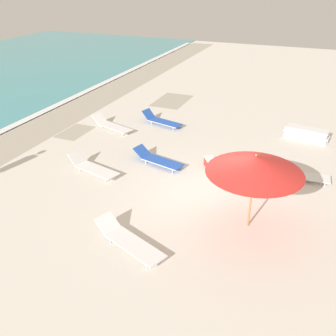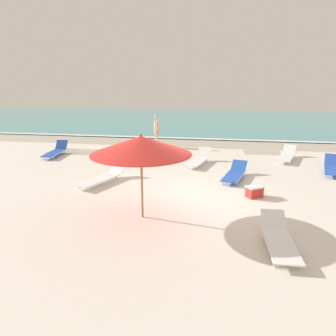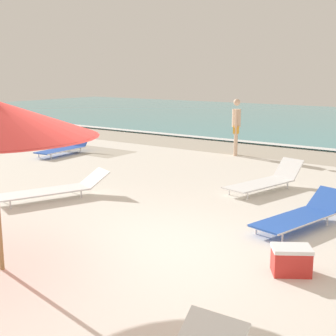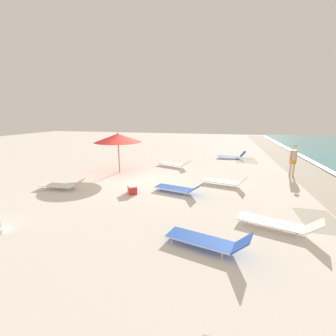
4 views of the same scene
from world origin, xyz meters
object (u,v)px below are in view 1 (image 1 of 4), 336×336
object	(u,v)px
beach_umbrella	(255,165)
sun_lounger_near_water_right	(112,125)
sun_lounger_near_water_left	(93,167)
sun_lounger_mid_beach_solo	(129,241)
sun_lounger_mid_beach_pair_b	(158,159)
sun_lounger_beside_umbrella	(300,174)
sun_lounger_mid_beach_pair_a	(162,121)
cooler_box	(210,162)
lounger_stack	(306,133)

from	to	relation	value
beach_umbrella	sun_lounger_near_water_right	world-z (taller)	beach_umbrella
sun_lounger_near_water_left	sun_lounger_mid_beach_solo	xyz separation A→B (m)	(-3.27, -3.22, -0.01)
beach_umbrella	sun_lounger_mid_beach_pair_b	size ratio (longest dim) A/B	1.24
sun_lounger_beside_umbrella	sun_lounger_near_water_right	distance (m)	8.82
sun_lounger_beside_umbrella	sun_lounger_near_water_left	distance (m)	7.54
sun_lounger_mid_beach_pair_a	sun_lounger_beside_umbrella	bearing A→B (deg)	-100.10
sun_lounger_near_water_right	sun_lounger_mid_beach_pair_a	world-z (taller)	sun_lounger_mid_beach_pair_a
beach_umbrella	sun_lounger_mid_beach_pair_a	xyz separation A→B (m)	(6.55, 5.57, -1.80)
beach_umbrella	sun_lounger_mid_beach_pair_a	size ratio (longest dim) A/B	1.23
sun_lounger_near_water_left	sun_lounger_near_water_right	distance (m)	4.29
sun_lounger_mid_beach_pair_a	sun_lounger_near_water_right	bearing A→B (deg)	141.36
sun_lounger_near_water_right	sun_lounger_mid_beach_solo	bearing A→B (deg)	-129.21
sun_lounger_near_water_left	sun_lounger_mid_beach_pair_b	distance (m)	2.49
sun_lounger_near_water_left	beach_umbrella	bearing A→B (deg)	-86.32
sun_lounger_mid_beach_pair_a	cooler_box	bearing A→B (deg)	-119.68
lounger_stack	sun_lounger_mid_beach_pair_b	distance (m)	7.02
sun_lounger_near_water_left	cooler_box	bearing A→B (deg)	-47.71
lounger_stack	sun_lounger_beside_umbrella	bearing A→B (deg)	-170.12
sun_lounger_mid_beach_pair_a	lounger_stack	bearing A→B (deg)	-67.90
beach_umbrella	cooler_box	xyz separation A→B (m)	(3.18, 2.12, -1.83)
lounger_stack	sun_lounger_near_water_left	xyz separation A→B (m)	(-6.33, 7.09, -0.03)
sun_lounger_mid_beach_pair_b	lounger_stack	bearing A→B (deg)	-33.02
beach_umbrella	lounger_stack	world-z (taller)	beach_umbrella
lounger_stack	sun_lounger_mid_beach_solo	world-z (taller)	same
sun_lounger_mid_beach_pair_a	sun_lounger_mid_beach_pair_b	xyz separation A→B (m)	(-3.94, -1.53, -0.01)
sun_lounger_beside_umbrella	lounger_stack	bearing A→B (deg)	-1.43
sun_lounger_near_water_left	sun_lounger_mid_beach_pair_b	bearing A→B (deg)	-38.28
sun_lounger_near_water_right	sun_lounger_mid_beach_pair_b	bearing A→B (deg)	-107.81
sun_lounger_near_water_right	sun_lounger_beside_umbrella	bearing A→B (deg)	-82.94
beach_umbrella	lounger_stack	size ratio (longest dim) A/B	1.35
cooler_box	sun_lounger_near_water_left	bearing A→B (deg)	85.61
sun_lounger_beside_umbrella	cooler_box	xyz separation A→B (m)	(-0.27, 3.27, -0.03)
sun_lounger_beside_umbrella	sun_lounger_near_water_left	bearing A→B (deg)	105.78
sun_lounger_near_water_left	cooler_box	size ratio (longest dim) A/B	3.63
sun_lounger_mid_beach_solo	beach_umbrella	bearing A→B (deg)	-30.28
sun_lounger_beside_umbrella	sun_lounger_near_water_left	world-z (taller)	sun_lounger_near_water_left
sun_lounger_mid_beach_pair_b	sun_lounger_beside_umbrella	bearing A→B (deg)	-67.08
sun_lounger_near_water_left	lounger_stack	bearing A→B (deg)	-34.30
sun_lounger_near_water_right	cooler_box	distance (m)	5.72
sun_lounger_mid_beach_solo	sun_lounger_mid_beach_pair_a	bearing A→B (deg)	39.25
sun_lounger_mid_beach_pair_b	cooler_box	xyz separation A→B (m)	(0.57, -1.91, -0.02)
sun_lounger_beside_umbrella	beach_umbrella	bearing A→B (deg)	159.06
sun_lounger_beside_umbrella	cooler_box	world-z (taller)	sun_lounger_beside_umbrella
lounger_stack	cooler_box	distance (m)	5.31
sun_lounger_near_water_left	sun_lounger_mid_beach_pair_a	xyz separation A→B (m)	(5.47, -0.44, -0.00)
sun_lounger_beside_umbrella	cooler_box	bearing A→B (deg)	92.15
sun_lounger_beside_umbrella	sun_lounger_mid_beach_pair_b	bearing A→B (deg)	96.65
sun_lounger_mid_beach_solo	sun_lounger_beside_umbrella	bearing A→B (deg)	-13.34
lounger_stack	sun_lounger_mid_beach_solo	bearing A→B (deg)	166.88
sun_lounger_near_water_left	sun_lounger_beside_umbrella	bearing A→B (deg)	-57.81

